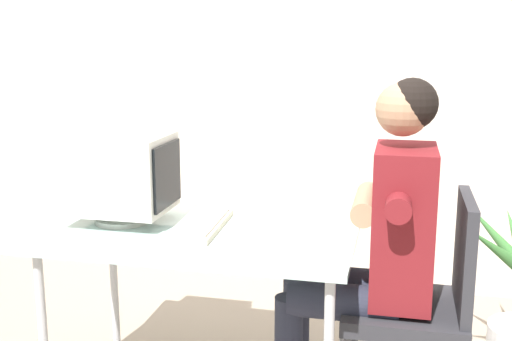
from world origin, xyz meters
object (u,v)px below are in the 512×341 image
object	(u,v)px
crt_monitor	(121,174)
office_chair	(424,296)
keyboard	(200,224)
person_seated	(374,239)
desk	(203,244)

from	to	relation	value
crt_monitor	office_chair	bearing A→B (deg)	0.46
keyboard	person_seated	bearing A→B (deg)	1.73
crt_monitor	desk	bearing A→B (deg)	-5.17
crt_monitor	keyboard	xyz separation A→B (m)	(0.34, -0.01, -0.19)
desk	person_seated	size ratio (longest dim) A/B	0.91
office_chair	person_seated	world-z (taller)	person_seated
crt_monitor	office_chair	distance (m)	1.28
keyboard	person_seated	world-z (taller)	person_seated
keyboard	office_chair	bearing A→B (deg)	1.35
keyboard	office_chair	world-z (taller)	office_chair
office_chair	person_seated	xyz separation A→B (m)	(-0.19, 0.00, 0.21)
keyboard	person_seated	xyz separation A→B (m)	(0.68, 0.02, -0.02)
keyboard	office_chair	xyz separation A→B (m)	(0.87, 0.02, -0.23)
person_seated	keyboard	bearing A→B (deg)	-178.27
keyboard	office_chair	distance (m)	0.90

